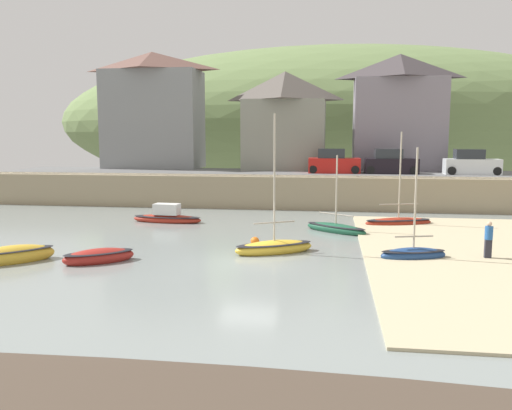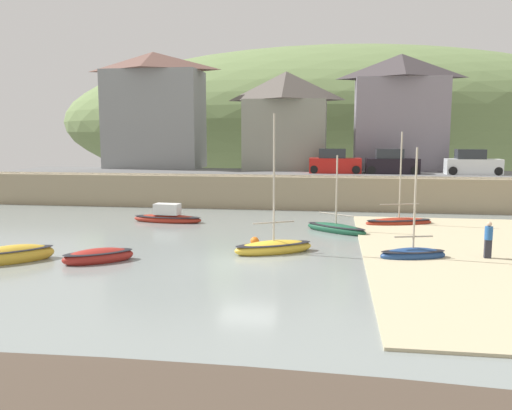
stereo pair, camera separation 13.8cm
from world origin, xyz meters
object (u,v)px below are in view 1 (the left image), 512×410
at_px(waterfront_building_left, 153,110).
at_px(parked_car_by_wall, 391,163).
at_px(sailboat_tall_mast, 167,217).
at_px(person_near_water, 489,238).
at_px(mooring_buoy, 255,241).
at_px(fishing_boat_green, 99,257).
at_px(sailboat_white_hull, 336,228).
at_px(sailboat_blue_trim, 12,256).
at_px(parked_car_end_of_row, 471,164).
at_px(waterfront_building_right, 399,112).
at_px(dinghy_open_wooden, 413,254).
at_px(sailboat_far_left, 274,247).
at_px(waterfront_building_centre, 285,120).
at_px(parked_car_near_slipway, 333,163).
at_px(motorboat_with_cabin, 398,221).

xyz_separation_m(waterfront_building_left, parked_car_by_wall, (20.98, -4.50, -4.52)).
height_order(sailboat_tall_mast, person_near_water, person_near_water).
bearing_deg(waterfront_building_left, mooring_buoy, -59.65).
bearing_deg(fishing_boat_green, sailboat_white_hull, 4.54).
relative_size(sailboat_blue_trim, parked_car_end_of_row, 0.81).
bearing_deg(waterfront_building_right, dinghy_open_wooden, -94.78).
xyz_separation_m(waterfront_building_right, person_near_water, (1.23, -23.47, -6.44)).
bearing_deg(fishing_boat_green, dinghy_open_wooden, -25.48).
xyz_separation_m(waterfront_building_left, mooring_buoy, (12.59, -21.51, -7.59)).
height_order(parked_car_by_wall, parked_car_end_of_row, same).
height_order(parked_car_by_wall, person_near_water, parked_car_by_wall).
bearing_deg(waterfront_building_right, sailboat_blue_trim, -125.60).
bearing_deg(waterfront_building_left, parked_car_end_of_row, -9.44).
height_order(waterfront_building_left, dinghy_open_wooden, waterfront_building_left).
bearing_deg(sailboat_white_hull, parked_car_by_wall, 106.92).
distance_m(fishing_boat_green, sailboat_far_left, 7.87).
height_order(waterfront_building_centre, sailboat_white_hull, waterfront_building_centre).
height_order(sailboat_tall_mast, mooring_buoy, sailboat_tall_mast).
height_order(waterfront_building_left, parked_car_end_of_row, waterfront_building_left).
relative_size(parked_car_by_wall, parked_car_end_of_row, 0.99).
relative_size(parked_car_near_slipway, person_near_water, 2.56).
distance_m(sailboat_blue_trim, sailboat_tall_mast, 11.67).
height_order(sailboat_white_hull, sailboat_blue_trim, sailboat_white_hull).
distance_m(sailboat_blue_trim, mooring_buoy, 11.20).
xyz_separation_m(dinghy_open_wooden, parked_car_end_of_row, (7.08, 19.36, 2.94)).
bearing_deg(sailboat_tall_mast, sailboat_blue_trim, -102.03).
height_order(waterfront_building_centre, motorboat_with_cabin, waterfront_building_centre).
xyz_separation_m(motorboat_with_cabin, parked_car_end_of_row, (6.63, 10.34, 2.97)).
xyz_separation_m(sailboat_white_hull, sailboat_tall_mast, (-10.51, 1.98, 0.08)).
xyz_separation_m(waterfront_building_centre, sailboat_far_left, (1.60, -23.40, -6.49)).
xyz_separation_m(sailboat_tall_mast, mooring_buoy, (6.45, -5.81, -0.18)).
bearing_deg(parked_car_end_of_row, parked_car_by_wall, -178.24).
bearing_deg(parked_car_by_wall, fishing_boat_green, -124.29).
distance_m(sailboat_white_hull, mooring_buoy, 5.58).
height_order(waterfront_building_right, motorboat_with_cabin, waterfront_building_right).
distance_m(sailboat_white_hull, sailboat_far_left, 6.41).
relative_size(dinghy_open_wooden, parked_car_by_wall, 1.24).
bearing_deg(fishing_boat_green, waterfront_building_left, 68.17).
distance_m(waterfront_building_centre, sailboat_far_left, 24.33).
xyz_separation_m(motorboat_with_cabin, dinghy_open_wooden, (-0.44, -9.02, 0.03)).
height_order(waterfront_building_left, motorboat_with_cabin, waterfront_building_left).
xyz_separation_m(fishing_boat_green, person_near_water, (16.78, 2.81, 0.74)).
height_order(sailboat_far_left, sailboat_tall_mast, sailboat_far_left).
distance_m(waterfront_building_right, mooring_buoy, 24.58).
bearing_deg(waterfront_building_left, motorboat_with_cabin, -35.97).
bearing_deg(fishing_boat_green, waterfront_building_right, 23.78).
bearing_deg(parked_car_end_of_row, fishing_boat_green, -131.69).
bearing_deg(sailboat_far_left, mooring_buoy, 93.08).
height_order(fishing_boat_green, parked_car_end_of_row, parked_car_end_of_row).
height_order(sailboat_tall_mast, motorboat_with_cabin, motorboat_with_cabin).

